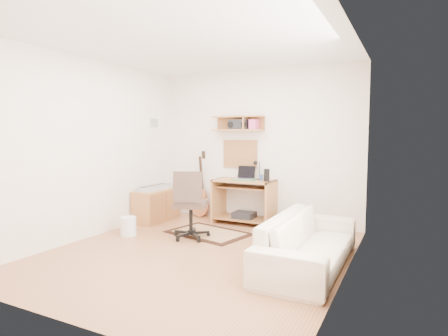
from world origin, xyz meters
The scene contains 22 objects.
floor centered at (0.00, 0.00, -0.01)m, with size 3.60×4.00×0.01m, color #AD7148.
ceiling centered at (0.00, 0.00, 2.60)m, with size 3.60×4.00×0.01m, color white.
back_wall centered at (0.00, 2.00, 1.30)m, with size 3.60×0.01×2.60m, color white.
left_wall centered at (-1.80, 0.00, 1.30)m, with size 0.01×4.00×2.60m, color white.
right_wall centered at (1.80, 0.00, 1.30)m, with size 0.01×4.00×2.60m, color white.
wall_shelf centered at (-0.30, 1.88, 1.70)m, with size 0.90×0.25×0.26m, color #BF7E43.
cork_board centered at (-0.30, 1.98, 1.17)m, with size 0.64×0.03×0.49m, color tan.
wall_photo centered at (-1.79, 1.50, 1.72)m, with size 0.02×0.20×0.15m, color #4C8CBF.
desk centered at (-0.11, 1.73, 0.38)m, with size 1.00×0.55×0.75m, color #BF7E43, non-canonical shape.
laptop centered at (-0.10, 1.71, 0.87)m, with size 0.31×0.31×0.23m, color silver, non-canonical shape.
speaker centered at (0.31, 1.68, 0.85)m, with size 0.09×0.09×0.21m, color black.
desk_lamp centered at (0.11, 1.87, 0.91)m, with size 0.11×0.11×0.32m, color black, non-canonical shape.
pencil_cup centered at (0.16, 1.83, 0.80)m, with size 0.06×0.06×0.09m, color #334C9A.
boombox centered at (-0.28, 1.87, 1.68)m, with size 0.34×0.15×0.17m, color black.
rug centered at (-0.34, 0.90, 0.01)m, with size 1.20×0.80×0.02m, color #CEBB8A.
task_chair centered at (-0.44, 0.55, 0.50)m, with size 0.51×0.51×1.01m, color #3E2E24, non-canonical shape.
cabinet centered at (-1.58, 1.25, 0.28)m, with size 0.40×0.90×0.55m, color #BF7E43.
music_keyboard centered at (-1.58, 1.25, 0.58)m, with size 0.23×0.75×0.07m, color #B2B5BA.
guitar centered at (-1.05, 1.86, 0.61)m, with size 0.32×0.20×1.22m, color #B86538, non-canonical shape.
waste_basket centered at (-1.35, 0.25, 0.14)m, with size 0.23×0.23×0.28m, color white.
printer centered at (0.69, 1.74, 0.09)m, with size 0.48×0.37×0.18m, color #A5A8AA.
sofa centered at (1.38, 0.17, 0.39)m, with size 1.98×0.58×0.77m, color beige.
Camera 1 is at (2.38, -3.98, 1.49)m, focal length 29.83 mm.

